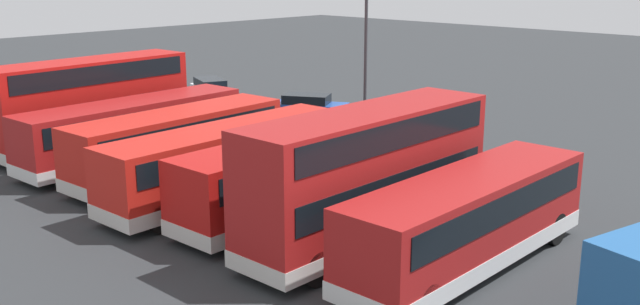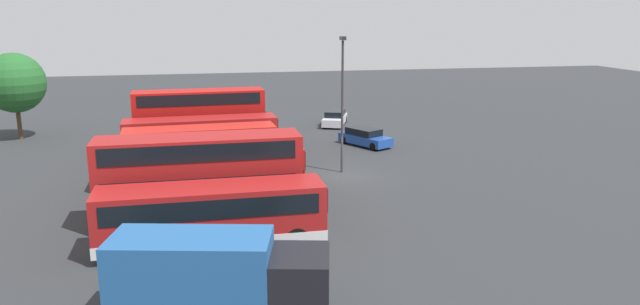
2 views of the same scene
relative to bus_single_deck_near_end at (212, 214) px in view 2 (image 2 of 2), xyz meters
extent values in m
plane|color=#2D3033|center=(10.86, -8.92, -1.62)|extent=(140.00, 140.00, 0.00)
cube|color=#A51919|center=(0.00, 0.01, 0.03)|extent=(2.64, 10.32, 2.60)
cube|color=silver|center=(0.00, 0.01, -0.99)|extent=(2.68, 10.36, 0.55)
cube|color=black|center=(0.00, 0.01, 0.63)|extent=(2.69, 9.52, 0.90)
cube|color=black|center=(0.04, -5.17, 0.63)|extent=(2.25, 0.08, 1.10)
cylinder|color=black|center=(1.16, -3.73, -1.07)|extent=(0.31, 1.10, 1.10)
cylinder|color=black|center=(-1.09, -3.75, -1.07)|extent=(0.31, 1.10, 1.10)
cylinder|color=black|center=(1.09, 3.76, -1.07)|extent=(0.31, 1.10, 1.10)
cylinder|color=black|center=(-1.16, 3.75, -1.07)|extent=(0.31, 1.10, 1.10)
cube|color=#A51919|center=(3.62, 0.46, 0.83)|extent=(2.65, 10.29, 4.20)
cube|color=silver|center=(3.62, 0.46, -0.99)|extent=(2.69, 10.33, 0.55)
cube|color=black|center=(3.62, 0.46, 0.63)|extent=(2.70, 9.49, 0.90)
cube|color=black|center=(3.62, 0.46, 2.33)|extent=(2.70, 9.49, 0.90)
cube|color=black|center=(3.67, -4.71, 0.63)|extent=(2.25, 0.08, 1.10)
cylinder|color=black|center=(4.78, -3.27, -1.07)|extent=(0.31, 1.10, 1.10)
cylinder|color=black|center=(2.53, -3.29, -1.07)|extent=(0.31, 1.10, 1.10)
cylinder|color=black|center=(4.71, 4.20, -1.07)|extent=(0.31, 1.10, 1.10)
cylinder|color=black|center=(2.46, 4.18, -1.07)|extent=(0.31, 1.10, 1.10)
cube|color=#B71411|center=(7.35, -0.05, 0.03)|extent=(2.85, 10.86, 2.60)
cube|color=silver|center=(7.35, -0.05, -0.99)|extent=(2.89, 10.90, 0.55)
cube|color=black|center=(7.35, -0.05, 0.63)|extent=(2.89, 10.06, 0.90)
cube|color=black|center=(7.50, -5.48, 0.63)|extent=(2.25, 0.12, 1.10)
cylinder|color=black|center=(8.58, -4.02, -1.07)|extent=(0.33, 1.11, 1.10)
cylinder|color=black|center=(6.33, -4.08, -1.07)|extent=(0.33, 1.11, 1.10)
cylinder|color=black|center=(8.36, 3.98, -1.07)|extent=(0.33, 1.11, 1.10)
cylinder|color=black|center=(6.11, 3.91, -1.07)|extent=(0.33, 1.11, 1.10)
cube|color=red|center=(10.62, 0.68, 0.03)|extent=(2.85, 11.13, 2.60)
cube|color=silver|center=(10.62, 0.68, -0.99)|extent=(2.89, 11.17, 0.55)
cube|color=black|center=(10.62, 0.68, 0.63)|extent=(2.88, 10.33, 0.90)
cube|color=black|center=(10.77, -4.88, 0.63)|extent=(2.25, 0.12, 1.10)
cylinder|color=black|center=(11.86, -3.42, -1.07)|extent=(0.33, 1.11, 1.10)
cylinder|color=black|center=(9.61, -3.48, -1.07)|extent=(0.33, 1.11, 1.10)
cylinder|color=black|center=(11.64, 4.84, -1.07)|extent=(0.33, 1.11, 1.10)
cylinder|color=black|center=(9.39, 4.78, -1.07)|extent=(0.33, 1.11, 1.10)
cube|color=red|center=(14.50, 0.33, 0.03)|extent=(3.06, 10.39, 2.60)
cube|color=silver|center=(14.50, 0.33, -0.99)|extent=(3.11, 10.43, 0.55)
cube|color=black|center=(14.50, 0.33, 0.63)|extent=(3.08, 9.59, 0.90)
cube|color=black|center=(14.76, -4.83, 0.63)|extent=(2.25, 0.17, 1.10)
cylinder|color=black|center=(15.81, -3.35, -1.07)|extent=(0.35, 1.11, 1.10)
cylinder|color=black|center=(13.57, -3.46, -1.07)|extent=(0.35, 1.11, 1.10)
cylinder|color=black|center=(15.44, 4.12, -1.07)|extent=(0.35, 1.11, 1.10)
cylinder|color=black|center=(13.19, 4.00, -1.07)|extent=(0.35, 1.11, 1.10)
cube|color=#A51919|center=(18.14, 0.25, 0.03)|extent=(3.06, 11.30, 2.60)
cube|color=silver|center=(18.14, 0.25, -0.99)|extent=(3.10, 11.34, 0.55)
cube|color=black|center=(18.14, 0.25, 0.63)|extent=(3.08, 10.51, 0.90)
cube|color=black|center=(18.39, -5.37, 0.63)|extent=(2.25, 0.16, 1.10)
cylinder|color=black|center=(19.45, -3.89, -1.07)|extent=(0.35, 1.11, 1.10)
cylinder|color=black|center=(17.21, -4.00, -1.07)|extent=(0.35, 1.11, 1.10)
cylinder|color=black|center=(19.07, 4.50, -1.07)|extent=(0.35, 1.11, 1.10)
cylinder|color=black|center=(16.82, 4.39, -1.07)|extent=(0.35, 1.11, 1.10)
cube|color=#B71411|center=(21.90, 0.28, 0.83)|extent=(3.05, 10.38, 4.20)
cube|color=silver|center=(21.90, 0.28, -0.99)|extent=(3.09, 10.43, 0.55)
cube|color=black|center=(21.90, 0.28, 0.63)|extent=(3.07, 9.59, 0.90)
cube|color=black|center=(21.90, 0.28, 2.33)|extent=(3.07, 9.59, 0.90)
cube|color=black|center=(22.15, -4.88, 0.63)|extent=(2.25, 0.17, 1.10)
cylinder|color=black|center=(23.21, -3.40, -1.07)|extent=(0.35, 1.11, 1.10)
cylinder|color=black|center=(20.96, -3.51, -1.07)|extent=(0.35, 1.11, 1.10)
cylinder|color=black|center=(22.84, 4.07, -1.07)|extent=(0.35, 1.11, 1.10)
cylinder|color=black|center=(20.60, 3.96, -1.07)|extent=(0.35, 1.11, 1.10)
cube|color=#235999|center=(-6.77, 0.88, 0.18)|extent=(3.67, 5.92, 2.80)
cube|color=black|center=(-7.61, -2.77, -0.12)|extent=(2.89, 2.51, 2.20)
cylinder|color=black|center=(-6.51, -3.03, -1.12)|extent=(0.50, 1.04, 1.00)
cylinder|color=black|center=(-5.28, 2.33, -1.12)|extent=(0.50, 1.04, 1.00)
cube|color=#1E479E|center=(19.31, -12.84, -1.09)|extent=(4.88, 3.80, 0.70)
cube|color=black|center=(19.49, -12.75, -0.46)|extent=(3.20, 2.77, 0.55)
cylinder|color=black|center=(18.22, -14.36, -1.30)|extent=(0.67, 0.50, 0.64)
cylinder|color=black|center=(17.45, -12.97, -1.30)|extent=(0.67, 0.50, 0.64)
cylinder|color=black|center=(21.18, -12.72, -1.30)|extent=(0.67, 0.50, 0.64)
cylinder|color=black|center=(20.40, -11.32, -1.30)|extent=(0.67, 0.50, 0.64)
cube|color=silver|center=(28.44, -12.42, -1.09)|extent=(4.87, 3.35, 0.70)
cube|color=black|center=(28.63, -12.50, -0.46)|extent=(3.13, 2.53, 0.55)
cylinder|color=black|center=(26.60, -12.55, -1.30)|extent=(0.68, 0.44, 0.64)
cylinder|color=black|center=(27.19, -11.06, -1.30)|extent=(0.68, 0.44, 0.64)
cylinder|color=black|center=(29.69, -13.78, -1.30)|extent=(0.68, 0.44, 0.64)
cylinder|color=black|center=(30.28, -12.29, -1.30)|extent=(0.68, 0.44, 0.64)
cylinder|color=#38383D|center=(11.73, -9.01, 2.79)|extent=(0.16, 0.16, 8.83)
cube|color=#262628|center=(11.73, -9.01, 7.36)|extent=(0.70, 0.30, 0.24)
cylinder|color=#4C3823|center=(27.90, 15.37, -0.09)|extent=(0.36, 0.36, 3.06)
sphere|color=#236028|center=(27.90, 15.37, 3.20)|extent=(5.03, 5.03, 5.03)
camera|label=1|loc=(-11.07, 18.26, 7.58)|focal=40.61mm
camera|label=2|loc=(-26.38, 0.43, 9.06)|focal=33.52mm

